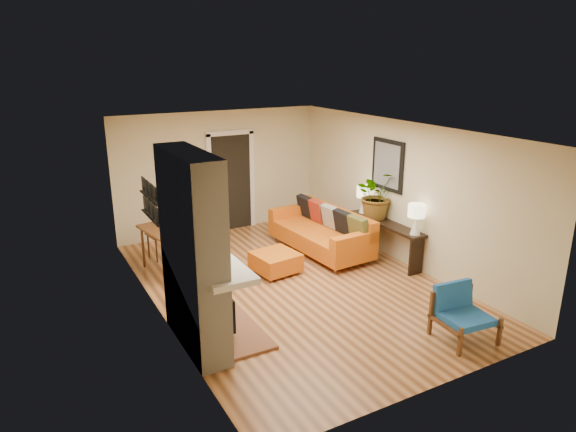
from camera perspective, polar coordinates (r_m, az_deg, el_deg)
name	(u,v)px	position (r m, az deg, el deg)	size (l,w,h in m)	color
room_shell	(257,177)	(10.82, -3.44, 4.30)	(6.50, 6.50, 6.50)	#C5834B
fireplace	(196,257)	(6.65, -10.19, -4.45)	(1.09, 1.68, 2.60)	white
sofa	(324,231)	(10.08, 3.98, -1.68)	(1.13, 2.36, 0.91)	silver
ottoman	(276,261)	(9.10, -1.39, -5.05)	(0.81, 0.81, 0.37)	silver
blue_chair	(461,310)	(7.43, 18.63, -9.87)	(0.77, 0.75, 0.73)	brown
dining_table	(172,236)	(9.30, -12.71, -2.16)	(0.98, 1.86, 0.98)	brown
console_table	(386,230)	(9.76, 10.80, -1.51)	(0.34, 1.85, 0.72)	black
lamp_near	(416,216)	(9.06, 14.07, 0.03)	(0.30, 0.30, 0.54)	white
lamp_far	(364,196)	(10.14, 8.45, 2.21)	(0.30, 0.30, 0.54)	white
houseplant	(377,194)	(9.80, 9.85, 2.37)	(0.84, 0.72, 0.93)	#1E5919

